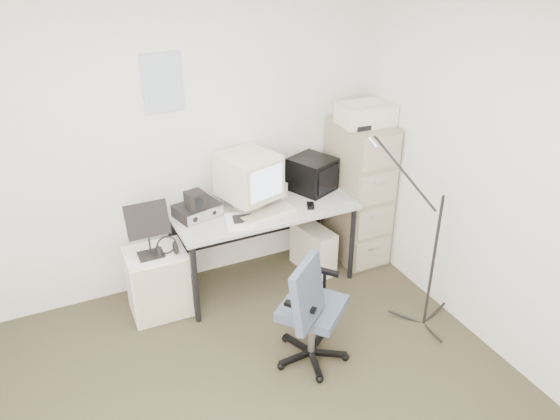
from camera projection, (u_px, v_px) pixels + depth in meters
name	position (u px, v px, depth m)	size (l,w,h in m)	color
ceiling	(258.00, 3.00, 2.27)	(3.60, 3.60, 0.01)	white
wall_back	(171.00, 145.00, 4.29)	(3.60, 0.02, 2.50)	white
wall_right	(517.00, 192.00, 3.53)	(0.02, 3.60, 2.50)	white
wall_calendar	(162.00, 82.00, 4.04)	(0.30, 0.02, 0.44)	white
filing_cabinet	(358.00, 192.00, 4.91)	(0.40, 0.60, 1.30)	gray
printer	(366.00, 114.00, 4.55)	(0.45, 0.31, 0.17)	beige
desk	(263.00, 244.00, 4.66)	(1.50, 0.70, 0.73)	beige
crt_monitor	(248.00, 180.00, 4.41)	(0.40, 0.42, 0.45)	beige
crt_tv	(312.00, 174.00, 4.71)	(0.32, 0.34, 0.29)	black
desk_speaker	(282.00, 190.00, 4.61)	(0.07, 0.07, 0.14)	beige
keyboard	(267.00, 215.00, 4.33)	(0.47, 0.17, 0.03)	beige
mouse	(310.00, 206.00, 4.47)	(0.06, 0.10, 0.03)	black
radio_receiver	(197.00, 210.00, 4.33)	(0.34, 0.24, 0.10)	black
radio_speaker	(195.00, 200.00, 4.23)	(0.14, 0.13, 0.14)	black
papers	(239.00, 221.00, 4.25)	(0.20, 0.28, 0.02)	white
pc_tower	(313.00, 248.00, 4.90)	(0.20, 0.44, 0.41)	beige
office_chair	(313.00, 306.00, 3.75)	(0.53, 0.53, 0.93)	#444F61
side_cart	(158.00, 282.00, 4.31)	(0.45, 0.36, 0.56)	white
music_stand	(148.00, 229.00, 4.03)	(0.31, 0.17, 0.46)	black
headphones	(167.00, 249.00, 4.12)	(0.17, 0.17, 0.03)	black
mic_stand	(436.00, 243.00, 3.97)	(0.02, 0.02, 1.47)	black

